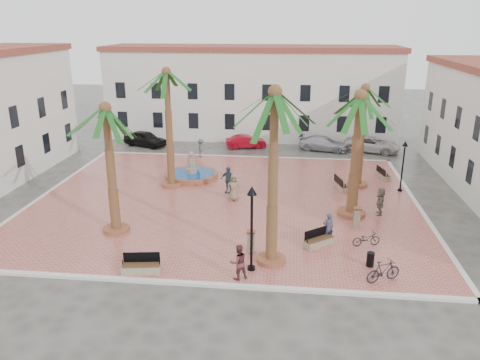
{
  "coord_description": "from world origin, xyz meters",
  "views": [
    {
      "loc": [
        4.33,
        -30.02,
        11.86
      ],
      "look_at": [
        1.0,
        0.0,
        1.6
      ],
      "focal_mm": 35.0,
      "sensor_mm": 36.0,
      "label": 1
    }
  ],
  "objects_px": {
    "cyclist_b": "(238,262)",
    "pedestrian_fountain_a": "(234,187)",
    "bench_ne": "(383,175)",
    "bicycle_a": "(366,239)",
    "litter_bin": "(370,259)",
    "lamppost_s": "(252,214)",
    "bollard_se": "(251,241)",
    "bollard_e": "(357,217)",
    "palm_e": "(359,111)",
    "bench_se": "(319,241)",
    "bollard_n": "(273,158)",
    "palm_ne": "(365,99)",
    "bicycle_b": "(383,271)",
    "cyclist_a": "(328,227)",
    "car_silver": "(323,143)",
    "car_red": "(246,142)",
    "bench_s": "(142,268)",
    "palm_sw": "(107,123)",
    "car_white": "(372,144)",
    "pedestrian_north": "(201,148)",
    "bench_e": "(341,186)",
    "pedestrian_fountain_b": "(228,180)",
    "palm_nw": "(167,84)",
    "fountain": "(192,174)",
    "lamppost_e": "(404,157)",
    "palm_s": "(275,111)",
    "pedestrian_east": "(380,201)",
    "car_black": "(145,139)"
  },
  "relations": [
    {
      "from": "cyclist_a",
      "to": "car_silver",
      "type": "xyz_separation_m",
      "value": [
        0.93,
        20.31,
        -0.3
      ]
    },
    {
      "from": "palm_e",
      "to": "car_white",
      "type": "distance_m",
      "value": 17.92
    },
    {
      "from": "cyclist_b",
      "to": "pedestrian_fountain_a",
      "type": "bearing_deg",
      "value": -111.18
    },
    {
      "from": "bicycle_b",
      "to": "bollard_se",
      "type": "bearing_deg",
      "value": 44.52
    },
    {
      "from": "palm_s",
      "to": "car_red",
      "type": "bearing_deg",
      "value": 98.82
    },
    {
      "from": "palm_e",
      "to": "cyclist_a",
      "type": "distance_m",
      "value": 7.24
    },
    {
      "from": "bench_s",
      "to": "lamppost_s",
      "type": "relative_size",
      "value": 0.44
    },
    {
      "from": "palm_sw",
      "to": "bollard_e",
      "type": "height_order",
      "value": "palm_sw"
    },
    {
      "from": "fountain",
      "to": "palm_nw",
      "type": "height_order",
      "value": "palm_nw"
    },
    {
      "from": "palm_ne",
      "to": "bench_s",
      "type": "distance_m",
      "value": 19.76
    },
    {
      "from": "palm_nw",
      "to": "bench_e",
      "type": "height_order",
      "value": "palm_nw"
    },
    {
      "from": "bench_ne",
      "to": "pedestrian_fountain_b",
      "type": "bearing_deg",
      "value": 97.32
    },
    {
      "from": "bench_se",
      "to": "bollard_n",
      "type": "distance_m",
      "value": 15.19
    },
    {
      "from": "bollard_n",
      "to": "bollard_e",
      "type": "relative_size",
      "value": 1.0
    },
    {
      "from": "pedestrian_north",
      "to": "bench_e",
      "type": "bearing_deg",
      "value": -141.78
    },
    {
      "from": "bench_s",
      "to": "pedestrian_fountain_a",
      "type": "distance_m",
      "value": 10.82
    },
    {
      "from": "bench_ne",
      "to": "pedestrian_fountain_a",
      "type": "relative_size",
      "value": 0.96
    },
    {
      "from": "bench_se",
      "to": "car_silver",
      "type": "distance_m",
      "value": 21.02
    },
    {
      "from": "fountain",
      "to": "bench_ne",
      "type": "height_order",
      "value": "fountain"
    },
    {
      "from": "palm_e",
      "to": "cyclist_b",
      "type": "height_order",
      "value": "palm_e"
    },
    {
      "from": "bench_se",
      "to": "bench_e",
      "type": "relative_size",
      "value": 0.94
    },
    {
      "from": "cyclist_a",
      "to": "pedestrian_fountain_b",
      "type": "distance_m",
      "value": 9.71
    },
    {
      "from": "bicycle_a",
      "to": "palm_ne",
      "type": "bearing_deg",
      "value": -19.98
    },
    {
      "from": "cyclist_b",
      "to": "fountain",
      "type": "bearing_deg",
      "value": -99.43
    },
    {
      "from": "bollard_se",
      "to": "bollard_e",
      "type": "height_order",
      "value": "bollard_se"
    },
    {
      "from": "bollard_n",
      "to": "fountain",
      "type": "bearing_deg",
      "value": -147.61
    },
    {
      "from": "palm_ne",
      "to": "bicycle_b",
      "type": "distance_m",
      "value": 15.06
    },
    {
      "from": "bollard_n",
      "to": "car_black",
      "type": "bearing_deg",
      "value": 155.92
    },
    {
      "from": "bench_se",
      "to": "bollard_e",
      "type": "relative_size",
      "value": 1.43
    },
    {
      "from": "cyclist_b",
      "to": "pedestrian_north",
      "type": "bearing_deg",
      "value": -103.86
    },
    {
      "from": "bollard_n",
      "to": "litter_bin",
      "type": "relative_size",
      "value": 1.66
    },
    {
      "from": "bench_e",
      "to": "bollard_se",
      "type": "xyz_separation_m",
      "value": [
        -5.69,
        -10.6,
        0.38
      ]
    },
    {
      "from": "palm_s",
      "to": "cyclist_b",
      "type": "bearing_deg",
      "value": -128.39
    },
    {
      "from": "palm_nw",
      "to": "pedestrian_north",
      "type": "xyz_separation_m",
      "value": [
        0.67,
        8.06,
        -6.72
      ]
    },
    {
      "from": "bollard_se",
      "to": "cyclist_a",
      "type": "bearing_deg",
      "value": 23.86
    },
    {
      "from": "litter_bin",
      "to": "lamppost_s",
      "type": "bearing_deg",
      "value": -170.34
    },
    {
      "from": "bollard_e",
      "to": "bench_e",
      "type": "bearing_deg",
      "value": 92.79
    },
    {
      "from": "bench_e",
      "to": "pedestrian_east",
      "type": "distance_m",
      "value": 4.97
    },
    {
      "from": "bicycle_a",
      "to": "cyclist_b",
      "type": "distance_m",
      "value": 7.84
    },
    {
      "from": "lamppost_s",
      "to": "car_black",
      "type": "bearing_deg",
      "value": 118.25
    },
    {
      "from": "lamppost_e",
      "to": "bollard_se",
      "type": "bearing_deg",
      "value": -132.9
    },
    {
      "from": "car_red",
      "to": "litter_bin",
      "type": "bearing_deg",
      "value": -174.55
    },
    {
      "from": "bench_ne",
      "to": "car_red",
      "type": "relative_size",
      "value": 0.45
    },
    {
      "from": "palm_e",
      "to": "car_red",
      "type": "xyz_separation_m",
      "value": [
        -8.37,
        16.42,
        -6.17
      ]
    },
    {
      "from": "cyclist_b",
      "to": "pedestrian_east",
      "type": "height_order",
      "value": "pedestrian_east"
    },
    {
      "from": "lamppost_s",
      "to": "bicycle_a",
      "type": "xyz_separation_m",
      "value": [
        6.04,
        3.31,
        -2.58
      ]
    },
    {
      "from": "bench_se",
      "to": "bicycle_a",
      "type": "xyz_separation_m",
      "value": [
        2.57,
        0.3,
        0.14
      ]
    },
    {
      "from": "bollard_se",
      "to": "bollard_n",
      "type": "distance_m",
      "value": 16.04
    },
    {
      "from": "palm_e",
      "to": "bollard_e",
      "type": "relative_size",
      "value": 6.41
    },
    {
      "from": "pedestrian_fountain_b",
      "to": "pedestrian_north",
      "type": "relative_size",
      "value": 1.19
    }
  ]
}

